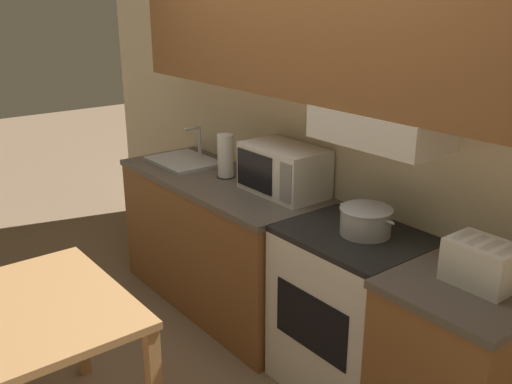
% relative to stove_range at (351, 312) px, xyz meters
% --- Properties ---
extents(ground_plane, '(16.00, 16.00, 0.00)m').
position_rel_stove_range_xyz_m(ground_plane, '(-0.50, 0.29, -0.45)').
color(ground_plane, '#7F664C').
extents(wall_back, '(5.26, 0.38, 2.55)m').
position_rel_stove_range_xyz_m(wall_back, '(-0.49, 0.22, 1.10)').
color(wall_back, beige).
rests_on(wall_back, ground_plane).
extents(lower_counter_main, '(1.59, 0.63, 0.89)m').
position_rel_stove_range_xyz_m(lower_counter_main, '(-1.15, -0.02, 0.00)').
color(lower_counter_main, brown).
rests_on(lower_counter_main, ground_plane).
extents(lower_counter_right_stub, '(0.58, 0.63, 0.89)m').
position_rel_stove_range_xyz_m(lower_counter_right_stub, '(0.65, -0.02, 0.00)').
color(lower_counter_right_stub, brown).
rests_on(lower_counter_right_stub, ground_plane).
extents(stove_range, '(0.70, 0.58, 0.89)m').
position_rel_stove_range_xyz_m(stove_range, '(0.00, 0.00, 0.00)').
color(stove_range, white).
rests_on(stove_range, ground_plane).
extents(cooking_pot, '(0.34, 0.26, 0.14)m').
position_rel_stove_range_xyz_m(cooking_pot, '(0.03, 0.03, 0.52)').
color(cooking_pot, '#B7BABF').
rests_on(cooking_pot, stove_range).
extents(microwave, '(0.52, 0.31, 0.29)m').
position_rel_stove_range_xyz_m(microwave, '(-0.69, 0.12, 0.59)').
color(microwave, white).
rests_on(microwave, lower_counter_main).
extents(toaster, '(0.28, 0.20, 0.18)m').
position_rel_stove_range_xyz_m(toaster, '(0.67, 0.01, 0.54)').
color(toaster, white).
rests_on(toaster, lower_counter_right_stub).
extents(sink_basin, '(0.49, 0.37, 0.24)m').
position_rel_stove_range_xyz_m(sink_basin, '(-1.60, -0.02, 0.46)').
color(sink_basin, '#B7BABF').
rests_on(sink_basin, lower_counter_main).
extents(paper_towel_roll, '(0.12, 0.12, 0.28)m').
position_rel_stove_range_xyz_m(paper_towel_roll, '(-1.15, 0.03, 0.59)').
color(paper_towel_roll, black).
rests_on(paper_towel_roll, lower_counter_main).
extents(dining_table, '(0.93, 0.76, 0.75)m').
position_rel_stove_range_xyz_m(dining_table, '(-0.56, -1.42, 0.18)').
color(dining_table, '#B27F4C').
rests_on(dining_table, ground_plane).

